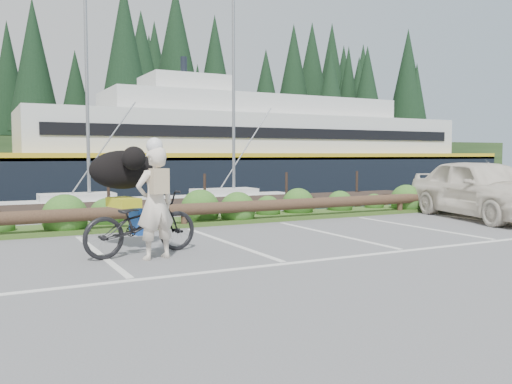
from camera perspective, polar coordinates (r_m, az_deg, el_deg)
ground at (r=9.43m, az=2.10°, el=-7.13°), size 72.00×72.00×0.00m
harbor_backdrop at (r=86.67m, az=-24.24°, el=2.44°), size 170.00×160.00×30.00m
vegetation_strip at (r=14.22m, az=-8.53°, el=-3.19°), size 34.00×1.60×0.10m
log_rail at (r=13.57m, az=-7.56°, el=-3.74°), size 32.00×0.30×0.60m
bicycle at (r=10.00m, az=-11.96°, el=-3.21°), size 2.32×1.21×1.16m
cyclist at (r=9.51m, az=-10.56°, el=-1.18°), size 0.79×0.60×1.94m
dog at (r=10.56m, az=-13.82°, el=2.29°), size 0.87×1.37×0.73m
parked_car at (r=16.55m, az=22.74°, el=0.34°), size 3.13×5.34×1.71m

